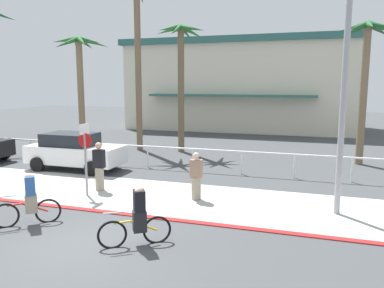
{
  "coord_description": "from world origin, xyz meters",
  "views": [
    {
      "loc": [
        5.28,
        -7.78,
        3.94
      ],
      "look_at": [
        0.78,
        6.0,
        1.64
      ],
      "focal_mm": 35.92,
      "sensor_mm": 36.0,
      "label": 1
    }
  ],
  "objects_px": {
    "palm_tree_1": "(80,64)",
    "cyclist_yellow_0": "(138,218)",
    "streetlight_curb": "(346,71)",
    "palm_tree_3": "(181,57)",
    "pedestrian_1": "(196,178)",
    "cyclist_red_1": "(29,201)",
    "pedestrian_0": "(99,168)",
    "stop_sign_bike_lane": "(85,149)",
    "palm_tree_2": "(137,33)",
    "car_white_1": "(74,151)",
    "palm_tree_4": "(366,55)"
  },
  "relations": [
    {
      "from": "palm_tree_1",
      "to": "cyclist_red_1",
      "type": "bearing_deg",
      "value": -63.1
    },
    {
      "from": "palm_tree_1",
      "to": "pedestrian_0",
      "type": "xyz_separation_m",
      "value": [
        5.49,
        -7.16,
        -4.21
      ]
    },
    {
      "from": "palm_tree_4",
      "to": "cyclist_red_1",
      "type": "relative_size",
      "value": 4.56
    },
    {
      "from": "cyclist_red_1",
      "to": "palm_tree_2",
      "type": "bearing_deg",
      "value": 101.59
    },
    {
      "from": "palm_tree_3",
      "to": "cyclist_yellow_0",
      "type": "xyz_separation_m",
      "value": [
        3.38,
        -12.69,
        -4.73
      ]
    },
    {
      "from": "cyclist_yellow_0",
      "to": "cyclist_red_1",
      "type": "height_order",
      "value": "same"
    },
    {
      "from": "stop_sign_bike_lane",
      "to": "palm_tree_3",
      "type": "height_order",
      "value": "palm_tree_3"
    },
    {
      "from": "stop_sign_bike_lane",
      "to": "palm_tree_2",
      "type": "bearing_deg",
      "value": 104.76
    },
    {
      "from": "stop_sign_bike_lane",
      "to": "palm_tree_3",
      "type": "bearing_deg",
      "value": 88.9
    },
    {
      "from": "palm_tree_4",
      "to": "car_white_1",
      "type": "distance_m",
      "value": 14.37
    },
    {
      "from": "palm_tree_2",
      "to": "palm_tree_1",
      "type": "bearing_deg",
      "value": -156.23
    },
    {
      "from": "cyclist_yellow_0",
      "to": "cyclist_red_1",
      "type": "distance_m",
      "value": 3.52
    },
    {
      "from": "stop_sign_bike_lane",
      "to": "cyclist_yellow_0",
      "type": "xyz_separation_m",
      "value": [
        3.56,
        -3.23,
        -0.98
      ]
    },
    {
      "from": "palm_tree_2",
      "to": "palm_tree_4",
      "type": "relative_size",
      "value": 1.38
    },
    {
      "from": "cyclist_yellow_0",
      "to": "palm_tree_1",
      "type": "bearing_deg",
      "value": 128.92
    },
    {
      "from": "cyclist_red_1",
      "to": "pedestrian_0",
      "type": "relative_size",
      "value": 0.83
    },
    {
      "from": "palm_tree_3",
      "to": "pedestrian_1",
      "type": "distance_m",
      "value": 10.52
    },
    {
      "from": "palm_tree_4",
      "to": "car_white_1",
      "type": "height_order",
      "value": "palm_tree_4"
    },
    {
      "from": "cyclist_red_1",
      "to": "pedestrian_0",
      "type": "distance_m",
      "value": 3.64
    },
    {
      "from": "streetlight_curb",
      "to": "palm_tree_3",
      "type": "relative_size",
      "value": 1.04
    },
    {
      "from": "palm_tree_1",
      "to": "palm_tree_4",
      "type": "height_order",
      "value": "palm_tree_4"
    },
    {
      "from": "car_white_1",
      "to": "pedestrian_0",
      "type": "distance_m",
      "value": 4.05
    },
    {
      "from": "cyclist_yellow_0",
      "to": "palm_tree_3",
      "type": "bearing_deg",
      "value": 104.92
    },
    {
      "from": "palm_tree_3",
      "to": "pedestrian_1",
      "type": "height_order",
      "value": "palm_tree_3"
    },
    {
      "from": "palm_tree_2",
      "to": "pedestrian_1",
      "type": "height_order",
      "value": "palm_tree_2"
    },
    {
      "from": "palm_tree_3",
      "to": "car_white_1",
      "type": "bearing_deg",
      "value": -117.3
    },
    {
      "from": "stop_sign_bike_lane",
      "to": "pedestrian_1",
      "type": "bearing_deg",
      "value": 11.12
    },
    {
      "from": "stop_sign_bike_lane",
      "to": "pedestrian_0",
      "type": "bearing_deg",
      "value": 84.04
    },
    {
      "from": "palm_tree_1",
      "to": "streetlight_curb",
      "type": "bearing_deg",
      "value": -28.4
    },
    {
      "from": "cyclist_yellow_0",
      "to": "streetlight_curb",
      "type": "bearing_deg",
      "value": 37.91
    },
    {
      "from": "stop_sign_bike_lane",
      "to": "pedestrian_1",
      "type": "xyz_separation_m",
      "value": [
        3.81,
        0.75,
        -0.92
      ]
    },
    {
      "from": "pedestrian_0",
      "to": "stop_sign_bike_lane",
      "type": "bearing_deg",
      "value": -95.96
    },
    {
      "from": "stop_sign_bike_lane",
      "to": "car_white_1",
      "type": "height_order",
      "value": "stop_sign_bike_lane"
    },
    {
      "from": "streetlight_curb",
      "to": "cyclist_red_1",
      "type": "height_order",
      "value": "streetlight_curb"
    },
    {
      "from": "car_white_1",
      "to": "cyclist_red_1",
      "type": "relative_size",
      "value": 2.93
    },
    {
      "from": "palm_tree_1",
      "to": "cyclist_yellow_0",
      "type": "distance_m",
      "value": 14.94
    },
    {
      "from": "cyclist_yellow_0",
      "to": "cyclist_red_1",
      "type": "bearing_deg",
      "value": 174.74
    },
    {
      "from": "palm_tree_1",
      "to": "palm_tree_3",
      "type": "distance_m",
      "value": 5.82
    },
    {
      "from": "cyclist_red_1",
      "to": "pedestrian_0",
      "type": "xyz_separation_m",
      "value": [
        0.01,
        3.64,
        0.15
      ]
    },
    {
      "from": "pedestrian_1",
      "to": "pedestrian_0",
      "type": "bearing_deg",
      "value": -179.68
    },
    {
      "from": "stop_sign_bike_lane",
      "to": "palm_tree_3",
      "type": "relative_size",
      "value": 0.36
    },
    {
      "from": "palm_tree_1",
      "to": "cyclist_yellow_0",
      "type": "xyz_separation_m",
      "value": [
        8.98,
        -11.11,
        -4.36
      ]
    },
    {
      "from": "palm_tree_1",
      "to": "palm_tree_3",
      "type": "relative_size",
      "value": 0.92
    },
    {
      "from": "car_white_1",
      "to": "cyclist_red_1",
      "type": "distance_m",
      "value": 7.04
    },
    {
      "from": "palm_tree_4",
      "to": "palm_tree_2",
      "type": "bearing_deg",
      "value": 178.48
    },
    {
      "from": "streetlight_curb",
      "to": "palm_tree_4",
      "type": "height_order",
      "value": "streetlight_curb"
    },
    {
      "from": "cyclist_yellow_0",
      "to": "cyclist_red_1",
      "type": "xyz_separation_m",
      "value": [
        -3.5,
        0.32,
        0.0
      ]
    },
    {
      "from": "palm_tree_3",
      "to": "cyclist_red_1",
      "type": "xyz_separation_m",
      "value": [
        -0.12,
        -12.36,
        -4.73
      ]
    },
    {
      "from": "palm_tree_4",
      "to": "cyclist_yellow_0",
      "type": "relative_size",
      "value": 4.47
    },
    {
      "from": "palm_tree_3",
      "to": "cyclist_red_1",
      "type": "distance_m",
      "value": 13.24
    }
  ]
}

